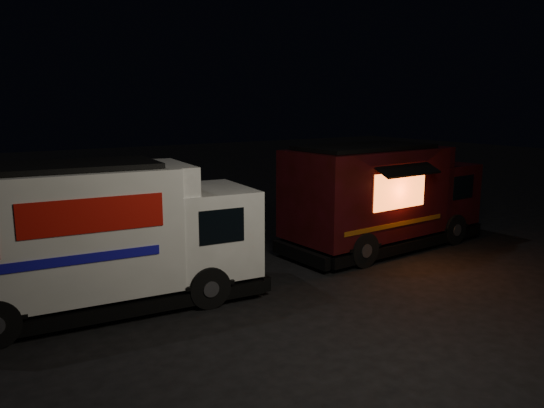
# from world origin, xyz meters

# --- Properties ---
(ground) EXTENTS (80.00, 80.00, 0.00)m
(ground) POSITION_xyz_m (0.00, 0.00, 0.00)
(ground) COLOR black
(ground) RESTS_ON ground
(white_truck) EXTENTS (6.75, 2.88, 2.98)m
(white_truck) POSITION_xyz_m (-4.38, 1.45, 1.49)
(white_truck) COLOR silver
(white_truck) RESTS_ON ground
(red_truck) EXTENTS (6.49, 2.66, 2.97)m
(red_truck) POSITION_xyz_m (3.72, 1.71, 1.49)
(red_truck) COLOR #340910
(red_truck) RESTS_ON ground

